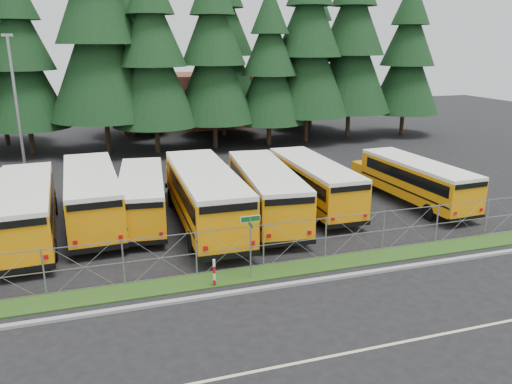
# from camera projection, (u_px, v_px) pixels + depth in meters

# --- Properties ---
(ground) EXTENTS (120.00, 120.00, 0.00)m
(ground) POSITION_uv_depth(u_px,v_px,m) (277.00, 255.00, 23.44)
(ground) COLOR black
(ground) RESTS_ON ground
(curb) EXTENTS (50.00, 0.25, 0.12)m
(curb) POSITION_uv_depth(u_px,v_px,m) (302.00, 282.00, 20.59)
(curb) COLOR gray
(curb) RESTS_ON ground
(grass_verge) EXTENTS (50.00, 1.40, 0.06)m
(grass_verge) POSITION_uv_depth(u_px,v_px,m) (290.00, 269.00, 21.88)
(grass_verge) COLOR #193F12
(grass_verge) RESTS_ON ground
(road_lane_line) EXTENTS (50.00, 0.12, 0.01)m
(road_lane_line) POSITION_uv_depth(u_px,v_px,m) (361.00, 350.00, 16.13)
(road_lane_line) COLOR beige
(road_lane_line) RESTS_ON ground
(chainlink_fence) EXTENTS (44.00, 0.10, 2.00)m
(chainlink_fence) POSITION_uv_depth(u_px,v_px,m) (285.00, 243.00, 22.24)
(chainlink_fence) COLOR #919399
(chainlink_fence) RESTS_ON ground
(brick_building) EXTENTS (22.00, 10.00, 6.00)m
(brick_building) POSITION_uv_depth(u_px,v_px,m) (212.00, 99.00, 60.85)
(brick_building) COLOR brown
(brick_building) RESTS_ON ground
(bus_1) EXTENTS (3.32, 11.41, 2.96)m
(bus_1) POSITION_uv_depth(u_px,v_px,m) (26.00, 211.00, 24.91)
(bus_1) COLOR orange
(bus_1) RESTS_ON ground
(bus_2) EXTENTS (3.23, 11.61, 3.01)m
(bus_2) POSITION_uv_depth(u_px,v_px,m) (92.00, 197.00, 27.12)
(bus_2) COLOR orange
(bus_2) RESTS_ON ground
(bus_3) EXTENTS (3.44, 10.45, 2.69)m
(bus_3) POSITION_uv_depth(u_px,v_px,m) (142.00, 197.00, 27.63)
(bus_3) COLOR orange
(bus_3) RESTS_ON ground
(bus_4) EXTENTS (3.07, 12.31, 3.22)m
(bus_4) POSITION_uv_depth(u_px,v_px,m) (204.00, 197.00, 26.70)
(bus_4) COLOR orange
(bus_4) RESTS_ON ground
(bus_5) EXTENTS (3.77, 11.61, 2.99)m
(bus_5) POSITION_uv_depth(u_px,v_px,m) (264.00, 193.00, 27.95)
(bus_5) COLOR orange
(bus_5) RESTS_ON ground
(bus_6) EXTENTS (2.56, 10.78, 2.83)m
(bus_6) POSITION_uv_depth(u_px,v_px,m) (311.00, 184.00, 30.04)
(bus_6) COLOR orange
(bus_6) RESTS_ON ground
(bus_east) EXTENTS (3.00, 10.39, 2.69)m
(bus_east) POSITION_uv_depth(u_px,v_px,m) (413.00, 182.00, 30.70)
(bus_east) COLOR orange
(bus_east) RESTS_ON ground
(street_sign) EXTENTS (0.84, 0.55, 2.81)m
(street_sign) POSITION_uv_depth(u_px,v_px,m) (250.00, 234.00, 20.46)
(street_sign) COLOR #919399
(street_sign) RESTS_ON ground
(striped_bollard) EXTENTS (0.11, 0.11, 1.20)m
(striped_bollard) POSITION_uv_depth(u_px,v_px,m) (214.00, 273.00, 20.20)
(striped_bollard) COLOR #B20C0C
(striped_bollard) RESTS_ON ground
(light_standard) EXTENTS (0.70, 0.35, 10.14)m
(light_standard) POSITION_uv_depth(u_px,v_px,m) (17.00, 104.00, 34.60)
(light_standard) COLOR #919399
(light_standard) RESTS_ON ground
(conifer_2) EXTENTS (7.32, 7.32, 16.19)m
(conifer_2) POSITION_uv_depth(u_px,v_px,m) (21.00, 61.00, 42.44)
(conifer_2) COLOR black
(conifer_2) RESTS_ON ground
(conifer_3) EXTENTS (9.46, 9.46, 20.91)m
(conifer_3) POSITION_uv_depth(u_px,v_px,m) (99.00, 32.00, 42.33)
(conifer_3) COLOR black
(conifer_3) RESTS_ON ground
(conifer_4) EXTENTS (7.61, 7.61, 16.83)m
(conifer_4) POSITION_uv_depth(u_px,v_px,m) (153.00, 57.00, 42.82)
(conifer_4) COLOR black
(conifer_4) RESTS_ON ground
(conifer_5) EXTENTS (7.65, 7.65, 16.91)m
(conifer_5) POSITION_uv_depth(u_px,v_px,m) (213.00, 55.00, 45.05)
(conifer_5) COLOR black
(conifer_5) RESTS_ON ground
(conifer_6) EXTENTS (6.64, 6.64, 14.68)m
(conifer_6) POSITION_uv_depth(u_px,v_px,m) (269.00, 68.00, 46.50)
(conifer_6) COLOR black
(conifer_6) RESTS_ON ground
(conifer_7) EXTENTS (8.28, 8.28, 18.30)m
(conifer_7) POSITION_uv_depth(u_px,v_px,m) (308.00, 47.00, 47.82)
(conifer_7) COLOR black
(conifer_7) RESTS_ON ground
(conifer_8) EXTENTS (8.37, 8.37, 18.51)m
(conifer_8) POSITION_uv_depth(u_px,v_px,m) (352.00, 46.00, 50.09)
(conifer_8) COLOR black
(conifer_8) RESTS_ON ground
(conifer_9) EXTENTS (7.27, 7.27, 16.08)m
(conifer_9) POSITION_uv_depth(u_px,v_px,m) (407.00, 58.00, 52.05)
(conifer_9) COLOR black
(conifer_9) RESTS_ON ground
(conifer_11) EXTENTS (7.90, 7.90, 17.47)m
(conifer_11) POSITION_uv_depth(u_px,v_px,m) (128.00, 51.00, 50.83)
(conifer_11) COLOR black
(conifer_11) RESTS_ON ground
(conifer_12) EXTENTS (8.31, 8.31, 18.37)m
(conifer_12) POSITION_uv_depth(u_px,v_px,m) (222.00, 47.00, 51.06)
(conifer_12) COLOR black
(conifer_12) RESTS_ON ground
(conifer_13) EXTENTS (7.61, 7.61, 16.83)m
(conifer_13) POSITION_uv_depth(u_px,v_px,m) (312.00, 54.00, 54.72)
(conifer_13) COLOR black
(conifer_13) RESTS_ON ground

